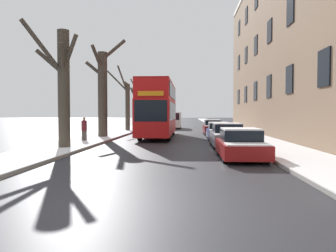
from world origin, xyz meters
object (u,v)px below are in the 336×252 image
Objects in this scene: bare_tree_left_1 at (103,92)px; parked_car_3 at (213,128)px; bare_tree_left_2 at (127,104)px; parked_car_2 at (218,131)px; oncoming_van at (173,120)px; parked_car_1 at (227,136)px; pedestrian_left_sidewalk at (84,129)px; bare_tree_left_3 at (137,105)px; double_decker_bus at (158,107)px; bare_tree_left_0 at (63,85)px; parked_car_0 at (241,145)px.

bare_tree_left_1 reaches higher than parked_car_3.
bare_tree_left_2 is 10.51m from parked_car_3.
oncoming_van is at bearing 103.05° from parked_car_2.
pedestrian_left_sidewalk reaches higher than parked_car_1.
bare_tree_left_3 is (-0.17, 8.46, 0.09)m from bare_tree_left_2.
bare_tree_left_3 reaches higher than pedestrian_left_sidewalk.
parked_car_3 is (4.83, 4.14, -1.88)m from double_decker_bus.
double_decker_bus reaches higher than parked_car_3.
double_decker_bus is (4.34, 9.75, -1.00)m from bare_tree_left_0.
parked_car_1 is (0.00, 5.10, 0.04)m from parked_car_0.
pedestrian_left_sidewalk is at bearing -160.26° from parked_car_2.
bare_tree_left_2 is 9.68m from oncoming_van.
double_decker_bus is at bearing -91.59° from oncoming_van.
parked_car_3 is 13.46m from oncoming_van.
parked_car_3 is (9.16, -4.54, -2.45)m from bare_tree_left_2.
parked_car_1 is (9.32, -24.74, -2.55)m from bare_tree_left_3.
double_decker_bus is at bearing 122.39° from parked_car_1.
double_decker_bus is (4.33, -8.68, -0.57)m from bare_tree_left_2.
bare_tree_left_0 is at bearing -113.98° from double_decker_bus.
parked_car_0 is 5.10m from parked_car_1.
bare_tree_left_1 is 1.41× the size of oncoming_van.
oncoming_van is at bearing 100.10° from parked_car_1.
bare_tree_left_2 is 1.70× the size of parked_car_0.
parked_car_2 is (4.83, -1.94, -1.92)m from double_decker_bus.
parked_car_1 is 2.41× the size of pedestrian_left_sidewalk.
double_decker_bus is at bearing 15.48° from bare_tree_left_1.
double_decker_bus is 2.62× the size of parked_car_0.
bare_tree_left_0 is 1.01× the size of bare_tree_left_3.
bare_tree_left_0 reaches higher than pedestrian_left_sidewalk.
parked_car_0 is at bearing -90.00° from parked_car_2.
bare_tree_left_1 is 11.64m from parked_car_1.
parked_car_3 is (9.16, 13.89, -2.87)m from bare_tree_left_0.
bare_tree_left_0 is 1.51× the size of parked_car_2.
bare_tree_left_1 is 9.76m from parked_car_2.
double_decker_bus is 16.92m from oncoming_van.
bare_tree_left_3 is at bearing 107.34° from parked_car_0.
pedestrian_left_sidewalk is (-0.21, -4.11, -2.79)m from bare_tree_left_1.
bare_tree_left_1 is 4.71m from double_decker_bus.
bare_tree_left_1 is at bearing 128.71° from parked_car_0.
double_decker_bus reaches higher than parked_car_2.
parked_car_0 is (9.16, -21.39, -2.49)m from bare_tree_left_2.
bare_tree_left_2 is at bearing 113.17° from parked_car_0.
oncoming_van is (4.96, -0.27, -2.03)m from bare_tree_left_3.
bare_tree_left_1 is at bearing 90.34° from bare_tree_left_0.
double_decker_bus reaches higher than parked_car_1.
parked_car_0 is 0.95× the size of parked_car_3.
bare_tree_left_0 is 12.39m from parked_car_2.
oncoming_van reaches higher than pedestrian_left_sidewalk.
pedestrian_left_sidewalk reaches higher than parked_car_2.
parked_car_0 is at bearing -72.66° from bare_tree_left_3.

